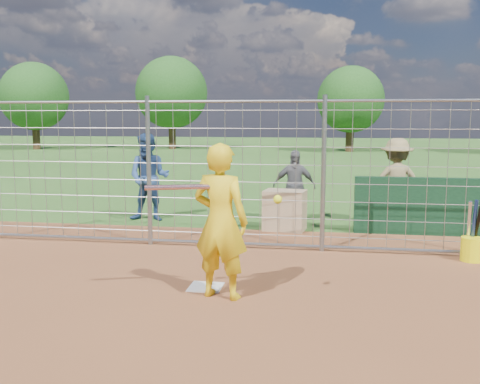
% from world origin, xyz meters
% --- Properties ---
extents(ground, '(100.00, 100.00, 0.00)m').
position_xyz_m(ground, '(0.00, 0.00, 0.00)').
color(ground, '#2D591E').
rests_on(ground, ground).
extents(home_plate, '(0.43, 0.43, 0.02)m').
position_xyz_m(home_plate, '(0.00, -0.20, 0.01)').
color(home_plate, silver).
rests_on(home_plate, ground).
extents(dugout_wall, '(2.60, 0.20, 1.10)m').
position_xyz_m(dugout_wall, '(3.40, 3.60, 0.55)').
color(dugout_wall, '#11381E').
rests_on(dugout_wall, ground).
extents(batter, '(0.79, 0.61, 1.94)m').
position_xyz_m(batter, '(0.27, -0.52, 0.97)').
color(batter, yellow).
rests_on(batter, ground).
extents(bystander_a, '(0.93, 0.73, 1.89)m').
position_xyz_m(bystander_a, '(-2.22, 4.11, 0.95)').
color(bystander_a, navy).
rests_on(bystander_a, ground).
extents(bystander_b, '(0.93, 0.44, 1.54)m').
position_xyz_m(bystander_b, '(0.88, 4.48, 0.77)').
color(bystander_b, slate).
rests_on(bystander_b, ground).
extents(bystander_c, '(1.23, 0.79, 1.81)m').
position_xyz_m(bystander_c, '(2.98, 4.47, 0.90)').
color(bystander_c, olive).
rests_on(bystander_c, ground).
extents(equipment_bin, '(0.87, 0.66, 0.80)m').
position_xyz_m(equipment_bin, '(0.75, 3.59, 0.40)').
color(equipment_bin, tan).
rests_on(equipment_bin, ground).
extents(equipment_in_play, '(1.64, 0.32, 0.20)m').
position_xyz_m(equipment_in_play, '(0.11, -0.71, 1.38)').
color(equipment_in_play, silver).
rests_on(equipment_in_play, ground).
extents(bucket_with_bats, '(0.34, 0.41, 0.97)m').
position_xyz_m(bucket_with_bats, '(3.83, 1.76, 0.25)').
color(bucket_with_bats, '#FFF70D').
rests_on(bucket_with_bats, ground).
extents(backstop_fence, '(9.08, 0.08, 2.60)m').
position_xyz_m(backstop_fence, '(0.00, 2.00, 1.26)').
color(backstop_fence, gray).
rests_on(backstop_fence, ground).
extents(tree_line, '(44.66, 6.72, 6.48)m').
position_xyz_m(tree_line, '(3.13, 28.13, 3.71)').
color(tree_line, '#3F2B19').
rests_on(tree_line, ground).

